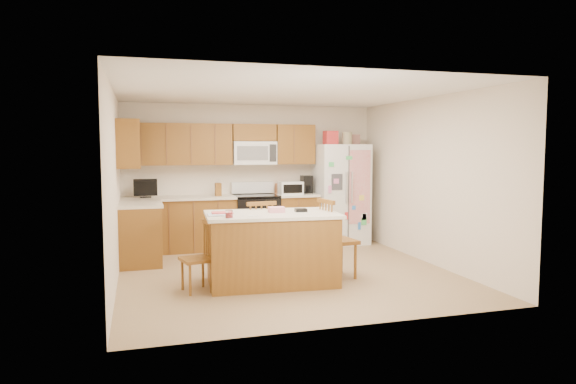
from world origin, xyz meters
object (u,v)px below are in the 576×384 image
object	(u,v)px
refrigerator	(340,193)
island	(272,248)
windsor_chair_right	(336,240)
windsor_chair_left	(198,258)
windsor_chair_back	(258,239)
stove	(256,220)

from	to	relation	value
refrigerator	island	bearing A→B (deg)	-128.81
refrigerator	windsor_chair_right	distance (m)	2.55
windsor_chair_right	windsor_chair_left	bearing A→B (deg)	-175.20
windsor_chair_back	windsor_chair_right	size ratio (longest dim) A/B	0.95
refrigerator	windsor_chair_right	xyz separation A→B (m)	(-1.00, -2.31, -0.42)
refrigerator	windsor_chair_left	size ratio (longest dim) A/B	2.38
refrigerator	windsor_chair_left	bearing A→B (deg)	-139.17
stove	windsor_chair_left	size ratio (longest dim) A/B	1.32
stove	island	bearing A→B (deg)	-97.79
windsor_chair_left	island	bearing A→B (deg)	5.91
island	windsor_chair_right	size ratio (longest dim) A/B	1.63
stove	refrigerator	size ratio (longest dim) A/B	0.55
stove	windsor_chair_back	xyz separation A→B (m)	(-0.38, -1.85, 0.01)
island	windsor_chair_back	xyz separation A→B (m)	(-0.05, 0.58, 0.02)
windsor_chair_right	windsor_chair_back	bearing A→B (deg)	151.29
refrigerator	stove	bearing A→B (deg)	177.70
stove	windsor_chair_left	world-z (taller)	stove
windsor_chair_left	windsor_chair_back	world-z (taller)	windsor_chair_back
refrigerator	windsor_chair_back	xyz separation A→B (m)	(-1.95, -1.79, -0.44)
windsor_chair_back	windsor_chair_right	distance (m)	1.09
stove	windsor_chair_right	xyz separation A→B (m)	(0.57, -2.37, 0.03)
island	windsor_chair_left	xyz separation A→B (m)	(-0.95, -0.10, -0.06)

